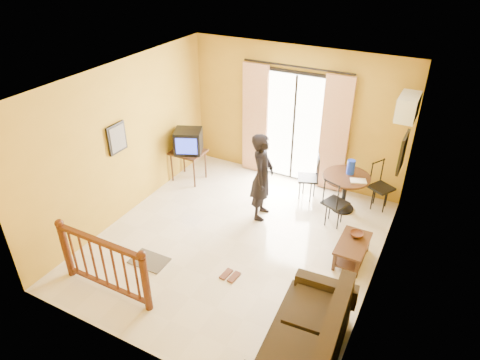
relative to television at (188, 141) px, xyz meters
The scene contains 19 objects.
ground 2.50m from the television, 36.81° to the right, with size 5.00×5.00×0.00m, color beige.
room_shell 2.47m from the television, 36.81° to the right, with size 5.00×5.00×5.00m.
balcony_door 2.15m from the television, 28.96° to the left, with size 2.25×0.14×2.46m.
tv_table 0.32m from the television, behind, with size 0.66×0.55×0.66m.
television is the anchor object (origin of this frame).
picture_left 1.76m from the television, 102.29° to the right, with size 0.05×0.42×0.52m.
dining_table 3.23m from the television, ahead, with size 0.87×0.87×0.73m.
water_jug 3.26m from the television, ahead, with size 0.15×0.15×0.27m, color #132EBA.
serving_tray 3.44m from the television, ahead, with size 0.28×0.18×0.02m, color beige.
dining_chairs 3.28m from the television, ahead, with size 1.88×1.44×0.95m.
air_conditioner 4.19m from the television, ahead, with size 0.31×0.60×0.40m.
botanical_print 4.15m from the television, ahead, with size 0.05×0.50×0.60m.
coffee_table 3.90m from the television, 14.55° to the right, with size 0.45×0.80×0.36m.
bowl 3.83m from the television, 11.88° to the right, with size 0.22×0.22×0.07m, color #50291B.
sofa 4.85m from the television, 39.35° to the right, with size 0.95×1.86×0.87m.
standing_person 1.96m from the television, 14.73° to the right, with size 0.60×0.40×1.65m, color black.
stair_balustrade 3.39m from the television, 77.71° to the right, with size 1.63×0.13×1.04m.
doormat 2.79m from the television, 71.32° to the right, with size 0.60×0.40×0.02m, color #504A40.
sandals 3.22m from the television, 45.46° to the right, with size 0.26×0.26×0.03m.
Camera 1 is at (2.73, -5.10, 4.64)m, focal length 32.00 mm.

